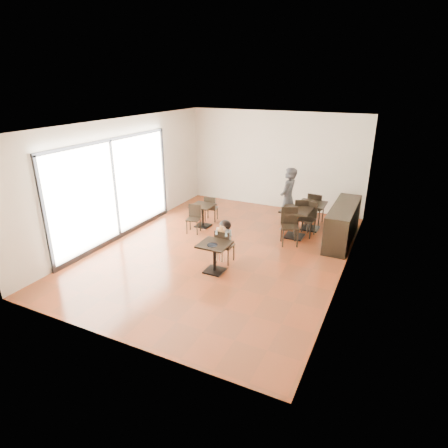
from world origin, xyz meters
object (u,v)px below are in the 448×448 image
Objects in this scene: chair_mid_b at (290,227)px; adult_patron at (288,199)px; child at (225,242)px; chair_mid_a at (301,214)px; child_table at (214,258)px; child_chair at (225,246)px; cafe_table_mid at (295,223)px; chair_left_a at (211,208)px; chair_back_a at (316,208)px; chair_left_b at (193,219)px; cafe_table_back at (311,216)px; chair_back_b at (307,219)px; cafe_table_left at (203,216)px.

adult_patron is at bearing 86.03° from chair_mid_b.
child is 2.83m from adult_patron.
adult_patron is 1.85× the size of chair_mid_a.
child is (0.00, 0.55, 0.18)m from child_table.
child_chair is 1.03× the size of cafe_table_mid.
chair_left_a is 0.84× the size of chair_back_a.
chair_left_b is (-2.31, -1.44, -0.51)m from adult_patron.
adult_patron is 2.27× the size of chair_left_a.
child_table is 0.38× the size of adult_patron.
adult_patron is 0.58m from chair_mid_a.
child_chair is 0.11m from child.
cafe_table_back is 3.44m from chair_left_b.
chair_back_a is (2.96, 2.29, 0.08)m from chair_left_b.
chair_back_b reaches higher than child_table.
child_chair is 0.88× the size of chair_back_a.
cafe_table_mid is 0.36m from chair_back_b.
chair_left_a is (-2.96, -0.64, 0.00)m from cafe_table_back.
chair_back_a is (2.96, 1.74, 0.15)m from cafe_table_left.
chair_left_b is at bearing -38.26° from child_chair.
adult_patron reaches higher than child.
child_table is 0.88× the size of cafe_table_back.
chair_back_b is at bearing -118.84° from child_chair.
chair_mid_a is 1.00× the size of chair_mid_b.
chair_left_a is at bearing -167.79° from cafe_table_back.
cafe_table_left is 3.04m from chair_back_b.
chair_back_b reaches higher than chair_left_b.
child is 1.29× the size of cafe_table_mid.
chair_back_a reaches higher than child_chair.
chair_back_b reaches higher than cafe_table_mid.
chair_mid_a reaches higher than child_table.
child_table is at bearing 46.92° from chair_mid_a.
cafe_table_mid is 0.56m from chair_mid_b.
chair_left_a is 3.20m from chair_back_a.
child reaches higher than chair_left_a.
cafe_table_mid is at bearing 85.33° from chair_back_a.
chair_left_a is 2.97m from chair_back_b.
adult_patron is 2.27× the size of chair_left_b.
chair_mid_b is at bearing 26.90° from adult_patron.
child_table is at bearing 90.00° from child_chair.
adult_patron reaches higher than chair_mid_a.
child is 2.98m from chair_mid_a.
chair_back_a reaches higher than cafe_table_mid.
cafe_table_left is (-1.61, 2.37, -0.02)m from child_table.
chair_mid_a is 0.83m from chair_back_a.
cafe_table_left is at bearing -158.11° from cafe_table_back.
cafe_table_back reaches higher than cafe_table_left.
chair_mid_a is 1.23× the size of chair_left_b.
child is 2.81m from chair_back_b.
cafe_table_left is at bearing 77.68° from chair_left_a.
chair_back_b is at bearing 65.77° from child_table.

